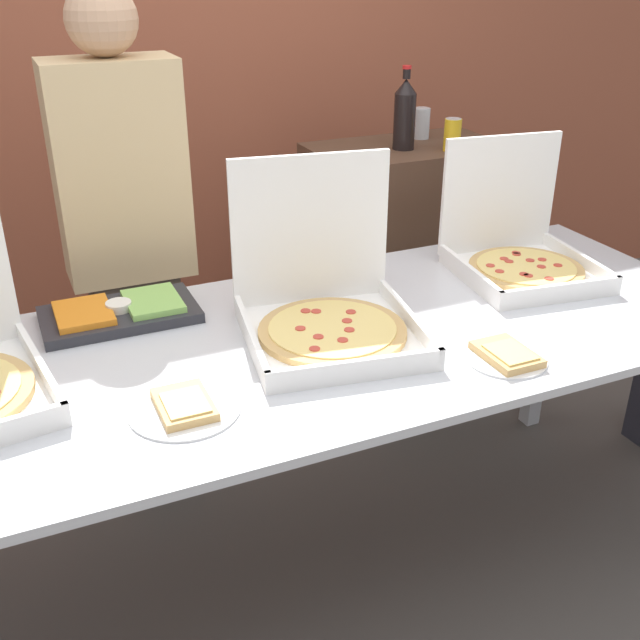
# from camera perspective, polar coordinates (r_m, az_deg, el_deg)

# --- Properties ---
(ground_plane) EXTENTS (16.00, 16.00, 0.00)m
(ground_plane) POSITION_cam_1_polar(r_m,az_deg,el_deg) (2.55, 0.00, -18.67)
(ground_plane) COLOR #514C47
(brick_wall_behind) EXTENTS (10.00, 0.06, 2.80)m
(brick_wall_behind) POSITION_cam_1_polar(r_m,az_deg,el_deg) (3.45, -12.26, 19.05)
(brick_wall_behind) COLOR #9E5138
(brick_wall_behind) RESTS_ON ground_plane
(buffet_table) EXTENTS (2.43, 0.96, 0.86)m
(buffet_table) POSITION_cam_1_polar(r_m,az_deg,el_deg) (2.08, 0.00, -3.37)
(buffet_table) COLOR silver
(buffet_table) RESTS_ON ground_plane
(pizza_box_far_left) EXTENTS (0.52, 0.54, 0.45)m
(pizza_box_far_left) POSITION_cam_1_polar(r_m,az_deg,el_deg) (2.03, 0.51, 1.14)
(pizza_box_far_left) COLOR white
(pizza_box_far_left) RESTS_ON buffet_table
(pizza_box_near_left) EXTENTS (0.46, 0.48, 0.41)m
(pizza_box_near_left) POSITION_cam_1_polar(r_m,az_deg,el_deg) (2.51, 14.92, 5.16)
(pizza_box_near_left) COLOR white
(pizza_box_near_left) RESTS_ON buffet_table
(paper_plate_front_left) EXTENTS (0.26, 0.26, 0.03)m
(paper_plate_front_left) POSITION_cam_1_polar(r_m,az_deg,el_deg) (1.74, -10.29, -6.51)
(paper_plate_front_left) COLOR white
(paper_plate_front_left) RESTS_ON buffet_table
(paper_plate_front_right) EXTENTS (0.21, 0.21, 0.03)m
(paper_plate_front_right) POSITION_cam_1_polar(r_m,az_deg,el_deg) (1.97, 14.05, -2.64)
(paper_plate_front_right) COLOR white
(paper_plate_front_right) RESTS_ON buffet_table
(veggie_tray) EXTENTS (0.43, 0.24, 0.05)m
(veggie_tray) POSITION_cam_1_polar(r_m,az_deg,el_deg) (2.19, -15.03, 0.56)
(veggie_tray) COLOR #28282D
(veggie_tray) RESTS_ON buffet_table
(sideboard_podium) EXTENTS (0.77, 0.45, 1.11)m
(sideboard_podium) POSITION_cam_1_polar(r_m,az_deg,el_deg) (3.25, 6.22, 3.53)
(sideboard_podium) COLOR #4C3323
(sideboard_podium) RESTS_ON ground_plane
(soda_bottle) EXTENTS (0.08, 0.08, 0.31)m
(soda_bottle) POSITION_cam_1_polar(r_m,az_deg,el_deg) (3.00, 6.48, 15.36)
(soda_bottle) COLOR black
(soda_bottle) RESTS_ON sideboard_podium
(soda_can_silver) EXTENTS (0.07, 0.07, 0.12)m
(soda_can_silver) POSITION_cam_1_polar(r_m,az_deg,el_deg) (3.20, 7.75, 14.64)
(soda_can_silver) COLOR silver
(soda_can_silver) RESTS_ON sideboard_podium
(soda_can_colored) EXTENTS (0.07, 0.07, 0.12)m
(soda_can_colored) POSITION_cam_1_polar(r_m,az_deg,el_deg) (3.01, 10.05, 13.73)
(soda_can_colored) COLOR gold
(soda_can_colored) RESTS_ON sideboard_podium
(person_guest_plaid) EXTENTS (0.40, 0.22, 1.73)m
(person_guest_plaid) POSITION_cam_1_polar(r_m,az_deg,el_deg) (2.57, -14.33, 5.12)
(person_guest_plaid) COLOR #473D33
(person_guest_plaid) RESTS_ON ground_plane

